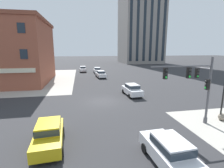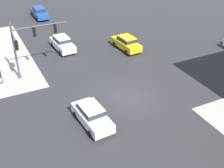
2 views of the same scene
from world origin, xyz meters
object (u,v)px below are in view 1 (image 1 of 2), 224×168
car_main_mid (97,70)px  car_cross_westbound (49,134)px  car_main_northbound_far (83,69)px  traffic_signal_main (197,83)px  car_main_southbound_far (101,74)px  bollard_sphere_curb_a (222,117)px  car_main_northbound_near (132,89)px  car_parked_curb (170,151)px

car_main_mid → car_cross_westbound: bearing=-101.0°
car_cross_westbound → car_main_mid: bearing=79.0°
car_main_northbound_far → car_cross_westbound: bearing=-94.3°
traffic_signal_main → car_main_southbound_far: bearing=101.0°
car_main_northbound_far → traffic_signal_main: bearing=-76.6°
bollard_sphere_curb_a → car_main_southbound_far: (-8.13, 26.31, 0.59)m
traffic_signal_main → car_main_mid: 34.53m
traffic_signal_main → car_main_northbound_near: traffic_signal_main is taller
car_cross_westbound → car_parked_curb: 7.74m
car_main_southbound_far → car_main_mid: 7.71m
traffic_signal_main → car_main_northbound_far: size_ratio=1.33×
bollard_sphere_curb_a → car_main_northbound_far: (-12.05, 37.99, 0.59)m
car_main_northbound_near → car_cross_westbound: size_ratio=1.00×
car_main_mid → traffic_signal_main: bearing=-81.4°
car_main_southbound_far → car_parked_curb: (0.07, -31.14, 0.00)m
traffic_signal_main → car_cross_westbound: (-12.04, -1.50, -2.75)m
bollard_sphere_curb_a → car_main_southbound_far: size_ratio=0.15×
car_main_southbound_far → car_parked_curb: bearing=-89.9°
traffic_signal_main → bollard_sphere_curb_a: size_ratio=8.84×
car_main_northbound_near → car_main_mid: 24.26m
car_main_northbound_far → bollard_sphere_curb_a: bearing=-72.4°
car_cross_westbound → car_main_mid: (6.89, 35.53, 0.00)m
car_main_northbound_far → car_main_southbound_far: 12.32m
traffic_signal_main → car_main_northbound_near: bearing=104.9°
car_main_northbound_far → car_main_southbound_far: (3.92, -11.68, 0.00)m
car_main_northbound_near → car_main_southbound_far: size_ratio=0.99×
car_main_northbound_near → car_main_northbound_far: 28.81m
traffic_signal_main → car_main_mid: traffic_signal_main is taller
car_main_northbound_far → car_main_northbound_near: bearing=-77.1°
car_main_northbound_near → car_main_southbound_far: (-2.49, 16.41, 0.00)m
car_main_northbound_near → traffic_signal_main: bearing=-75.1°
bollard_sphere_curb_a → car_main_northbound_near: (-5.64, 9.90, 0.59)m
car_cross_westbound → traffic_signal_main: bearing=7.1°
car_cross_westbound → car_main_mid: same height
car_main_northbound_near → car_parked_curb: size_ratio=1.01×
traffic_signal_main → car_parked_curb: size_ratio=1.31×
car_main_southbound_far → car_cross_westbound: (-6.92, -27.81, 0.00)m
car_main_northbound_near → car_main_southbound_far: 16.60m
car_main_northbound_near → car_main_northbound_far: bearing=102.9°
traffic_signal_main → car_parked_curb: bearing=-136.3°
bollard_sphere_curb_a → car_cross_westbound: size_ratio=0.15×
car_main_southbound_far → car_parked_curb: size_ratio=1.01×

